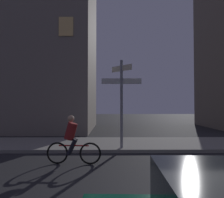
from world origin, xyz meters
The scene contains 4 objects.
sidewalk_kerb centered at (0.00, 6.30, 0.07)m, with size 40.00×3.24×0.14m, color gray.
signpost centered at (-1.49, 5.11, 2.33)m, with size 1.71×0.81×3.73m.
cyclist centered at (-3.23, 3.14, 0.75)m, with size 1.82×0.35×1.61m.
building_left_block centered at (-10.25, 13.09, 7.58)m, with size 13.76×7.80×15.16m.
Camera 1 is at (-1.98, -3.84, 1.97)m, focal length 33.65 mm.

